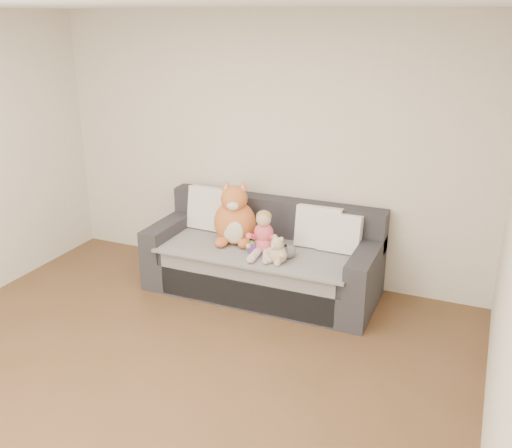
{
  "coord_description": "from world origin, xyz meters",
  "views": [
    {
      "loc": [
        2.07,
        -2.61,
        2.56
      ],
      "look_at": [
        0.16,
        1.87,
        0.75
      ],
      "focal_mm": 40.0,
      "sensor_mm": 36.0,
      "label": 1
    }
  ],
  "objects_px": {
    "teddy_bear": "(277,252)",
    "sippy_cup": "(252,246)",
    "sofa": "(264,260)",
    "toddler": "(263,236)",
    "plush_cat": "(235,219)"
  },
  "relations": [
    {
      "from": "sofa",
      "to": "plush_cat",
      "type": "xyz_separation_m",
      "value": [
        -0.28,
        -0.04,
        0.4
      ]
    },
    {
      "from": "sofa",
      "to": "plush_cat",
      "type": "height_order",
      "value": "plush_cat"
    },
    {
      "from": "toddler",
      "to": "plush_cat",
      "type": "distance_m",
      "value": 0.38
    },
    {
      "from": "plush_cat",
      "to": "sippy_cup",
      "type": "relative_size",
      "value": 5.02
    },
    {
      "from": "sofa",
      "to": "sippy_cup",
      "type": "relative_size",
      "value": 17.26
    },
    {
      "from": "toddler",
      "to": "teddy_bear",
      "type": "bearing_deg",
      "value": -52.37
    },
    {
      "from": "sofa",
      "to": "toddler",
      "type": "distance_m",
      "value": 0.39
    },
    {
      "from": "teddy_bear",
      "to": "sippy_cup",
      "type": "distance_m",
      "value": 0.32
    },
    {
      "from": "teddy_bear",
      "to": "sippy_cup",
      "type": "xyz_separation_m",
      "value": [
        -0.29,
        0.12,
        -0.04
      ]
    },
    {
      "from": "plush_cat",
      "to": "teddy_bear",
      "type": "distance_m",
      "value": 0.65
    },
    {
      "from": "plush_cat",
      "to": "toddler",
      "type": "bearing_deg",
      "value": -39.56
    },
    {
      "from": "sofa",
      "to": "teddy_bear",
      "type": "bearing_deg",
      "value": -52.01
    },
    {
      "from": "toddler",
      "to": "teddy_bear",
      "type": "xyz_separation_m",
      "value": [
        0.2,
        -0.16,
        -0.06
      ]
    },
    {
      "from": "plush_cat",
      "to": "sippy_cup",
      "type": "xyz_separation_m",
      "value": [
        0.26,
        -0.19,
        -0.17
      ]
    },
    {
      "from": "sofa",
      "to": "teddy_bear",
      "type": "relative_size",
      "value": 8.33
    }
  ]
}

